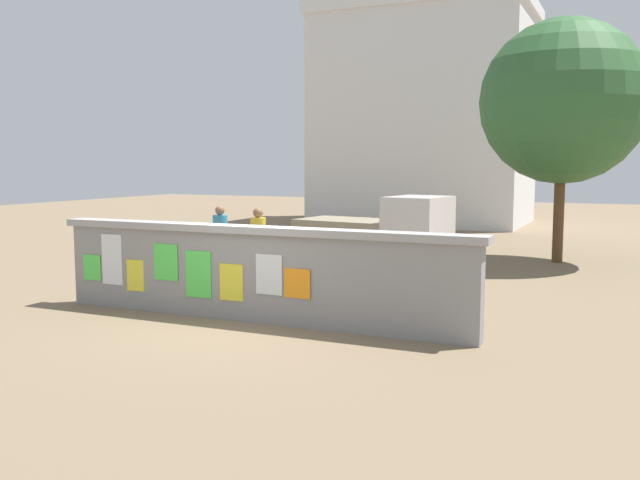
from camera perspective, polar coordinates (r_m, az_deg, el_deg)
ground at (r=18.78m, az=6.82°, el=-1.62°), size 60.00×60.00×0.00m
poster_wall at (r=11.38m, az=-5.48°, el=-2.69°), size 7.66×0.42×1.58m
auto_rickshaw_truck at (r=16.26m, az=4.93°, el=0.36°), size 3.78×2.00×1.85m
motorcycle at (r=13.54m, az=-2.91°, el=-2.71°), size 1.88×0.63×0.87m
bicycle_near at (r=14.85m, az=-11.67°, el=-2.41°), size 1.68×0.52×0.95m
bicycle_far at (r=12.67m, az=5.10°, el=-3.81°), size 1.70×0.44×0.95m
person_walking at (r=15.34m, az=-5.14°, el=0.31°), size 0.48×0.48×1.62m
person_bystander at (r=16.16m, az=-8.26°, el=0.58°), size 0.47×0.47×1.62m
tree_roadside at (r=19.10m, az=19.47°, el=10.72°), size 4.23×4.23×6.29m
building_background at (r=30.82m, az=8.65°, el=10.14°), size 9.03×6.37×9.28m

